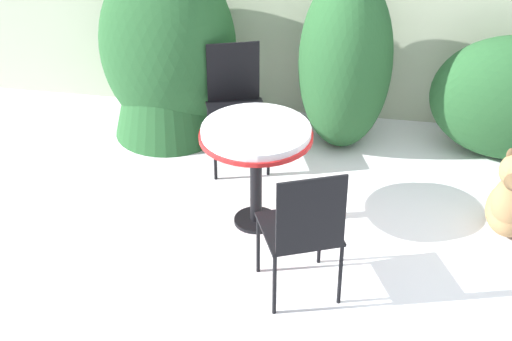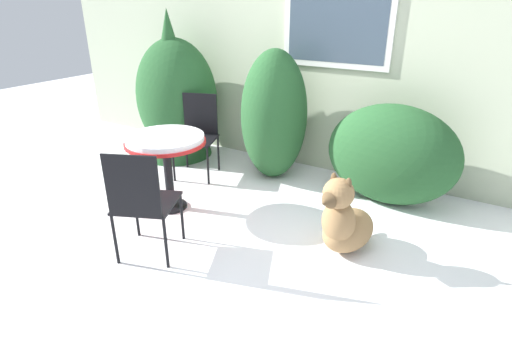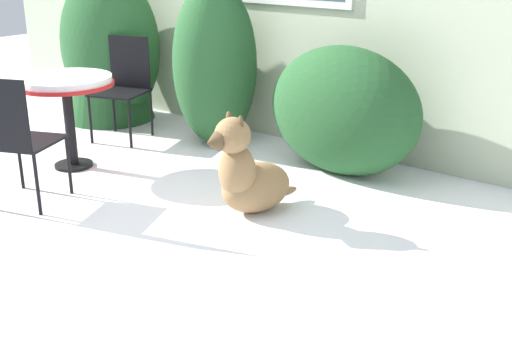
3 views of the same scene
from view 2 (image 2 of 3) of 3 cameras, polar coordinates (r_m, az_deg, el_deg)
The scene contains 10 objects.
ground_plane at distance 3.20m, azimuth -5.67°, elevation -12.79°, with size 16.00×16.00×0.00m, color white.
house_wall at distance 4.55m, azimuth 11.00°, elevation 18.46°, with size 8.00×0.10×3.03m.
shrub_left at distance 5.18m, azimuth -11.28°, elevation 10.08°, with size 1.09×0.87×1.47m.
shrub_middle at distance 4.39m, azimuth 2.59°, elevation 7.84°, with size 0.72×0.75×1.42m.
shrub_right at distance 4.06m, azimuth 18.81°, elevation 2.10°, with size 1.26×0.65×0.99m.
evergreen_bush at distance 5.13m, azimuth -11.85°, elevation 11.75°, with size 0.88×0.88×1.79m.
patio_table at distance 3.77m, azimuth -12.75°, elevation 3.37°, with size 0.74×0.74×0.74m.
patio_chair_near_table at distance 4.58m, azimuth -8.35°, elevation 5.48°, with size 0.55×0.55×0.91m.
patio_chair_far_side at distance 3.10m, azimuth -15.96°, elevation -4.11°, with size 0.57×0.57×0.91m.
dog at distance 3.24m, azimuth 12.52°, elevation -7.30°, with size 0.47×0.74×0.70m.
Camera 2 is at (1.59, -2.05, 1.88)m, focal length 28.00 mm.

